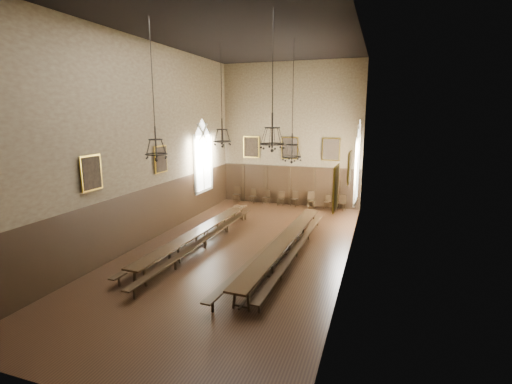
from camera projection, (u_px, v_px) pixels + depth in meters
The scene contains 34 objects.
floor at pixel (240, 251), 16.06m from camera, with size 9.00×18.00×0.02m, color black.
ceiling at pixel (237, 29), 14.23m from camera, with size 9.00×18.00×0.02m, color black.
wall_back at pixel (290, 135), 23.50m from camera, with size 9.00×0.02×9.00m, color olive.
wall_front at pixel (59, 185), 6.79m from camera, with size 9.00×0.02×9.00m, color olive.
wall_left at pixel (145, 144), 16.57m from camera, with size 0.02×18.00×9.00m, color olive.
wall_right at pixel (352, 150), 13.72m from camera, with size 0.02×18.00×9.00m, color olive.
wainscot_panelling at pixel (239, 223), 15.81m from camera, with size 9.00×18.00×2.50m, color black, non-canonical shape.
table_left at pixel (201, 237), 16.69m from camera, with size 0.96×9.63×0.75m.
table_right at pixel (285, 248), 15.27m from camera, with size 1.09×10.16×0.79m.
bench_left_outer at pixel (185, 240), 16.61m from camera, with size 0.53×9.37×0.42m.
bench_left_inner at pixel (205, 242), 16.26m from camera, with size 0.47×10.60×0.48m.
bench_right_inner at pixel (271, 248), 15.46m from camera, with size 1.05×10.75×0.48m.
bench_right_outer at pixel (297, 250), 15.27m from camera, with size 0.49×10.19×0.46m.
chair_0 at pixel (237, 197), 25.05m from camera, with size 0.49×0.49×1.03m.
chair_1 at pixel (253, 199), 24.70m from camera, with size 0.48×0.48×0.94m.
chair_2 at pixel (266, 200), 24.45m from camera, with size 0.49×0.49×0.90m.
chair_3 at pixel (281, 201), 24.05m from camera, with size 0.42×0.42×0.90m.
chair_4 at pixel (294, 202), 23.84m from camera, with size 0.51×0.51×0.95m.
chair_5 at pixel (311, 203), 23.42m from camera, with size 0.57×0.58×1.02m.
chair_6 at pixel (327, 205), 23.16m from camera, with size 0.45×0.45×0.90m.
chair_7 at pixel (342, 206), 22.78m from camera, with size 0.54×0.54×0.95m.
chandelier_back_left at pixel (222, 135), 17.62m from camera, with size 0.87×0.87×4.63m.
chandelier_back_right at pixel (292, 150), 16.85m from camera, with size 0.87×0.87×5.28m.
chandelier_front_left at pixel (156, 145), 13.19m from camera, with size 0.81×0.81×4.75m.
chandelier_front_right at pixel (272, 135), 12.11m from camera, with size 0.82×0.82×4.32m.
portrait_back_0 at pixel (251, 147), 24.36m from camera, with size 1.10×0.12×1.40m.
portrait_back_1 at pixel (290, 148), 23.54m from camera, with size 1.10×0.12×1.40m.
portrait_back_2 at pixel (331, 149), 22.72m from camera, with size 1.10×0.12×1.40m.
portrait_left_0 at pixel (161, 159), 17.62m from camera, with size 0.12×1.00×1.30m.
portrait_left_1 at pixel (91, 173), 13.44m from camera, with size 0.12×1.00×1.30m.
portrait_right_0 at pixel (350, 167), 14.85m from camera, with size 0.12×1.00×1.30m.
portrait_right_1 at pixel (336, 188), 10.68m from camera, with size 0.12×1.00×1.30m.
window_right at pixel (358, 162), 19.07m from camera, with size 0.20×2.20×4.60m, color white, non-canonical shape.
window_left at pixel (203, 156), 21.86m from camera, with size 0.20×2.20×4.60m, color white, non-canonical shape.
Camera 1 is at (5.57, -14.17, 5.76)m, focal length 26.00 mm.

